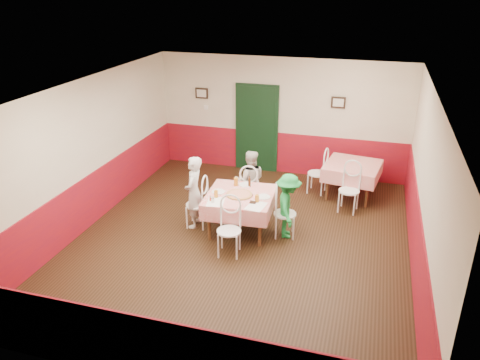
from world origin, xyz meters
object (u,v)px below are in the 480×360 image
(chair_right, at_px, (285,214))
(pizza, at_px, (239,194))
(diner_left, at_px, (194,192))
(main_table, at_px, (240,213))
(beer_bottle, at_px, (249,182))
(glass_b, at_px, (257,198))
(second_table, at_px, (351,180))
(wallet, at_px, (253,202))
(chair_second_b, at_px, (349,191))
(glass_c, at_px, (236,182))
(diner_far, at_px, (250,181))
(chair_far, at_px, (249,191))
(chair_left, at_px, (197,205))
(diner_right, at_px, (288,206))
(chair_near, at_px, (229,231))
(chair_second_a, at_px, (317,173))
(glass_a, at_px, (216,194))

(chair_right, height_order, pizza, chair_right)
(chair_right, xyz_separation_m, diner_left, (-1.75, -0.10, 0.26))
(main_table, height_order, beer_bottle, beer_bottle)
(glass_b, bearing_deg, diner_left, 172.66)
(second_table, relative_size, wallet, 10.18)
(chair_second_b, bearing_deg, glass_c, -145.54)
(chair_right, xyz_separation_m, diner_far, (-0.90, 0.85, 0.20))
(chair_far, bearing_deg, chair_left, 38.18)
(main_table, height_order, chair_left, chair_left)
(diner_right, bearing_deg, chair_left, 80.07)
(glass_c, distance_m, diner_left, 0.84)
(diner_right, bearing_deg, second_table, -39.00)
(chair_left, bearing_deg, main_table, 90.27)
(chair_second_b, relative_size, diner_far, 0.69)
(chair_near, distance_m, pizza, 0.88)
(second_table, relative_size, glass_b, 8.46)
(wallet, distance_m, diner_far, 1.24)
(chair_near, xyz_separation_m, diner_left, (-0.95, 0.80, 0.26))
(chair_second_a, relative_size, glass_a, 6.85)
(chair_far, relative_size, chair_near, 1.00)
(glass_a, relative_size, diner_right, 0.11)
(chair_near, height_order, chair_second_a, same)
(glass_b, bearing_deg, chair_second_b, 46.66)
(main_table, distance_m, second_table, 2.88)
(glass_c, bearing_deg, chair_near, -78.92)
(chair_right, distance_m, glass_b, 0.66)
(main_table, relative_size, diner_far, 0.94)
(glass_a, height_order, diner_right, diner_right)
(chair_left, relative_size, diner_right, 0.73)
(main_table, xyz_separation_m, second_table, (1.91, 2.16, 0.00))
(glass_b, relative_size, glass_c, 0.87)
(chair_right, bearing_deg, chair_far, 36.28)
(main_table, height_order, pizza, pizza)
(chair_far, xyz_separation_m, chair_near, (0.10, -1.70, 0.00))
(chair_far, xyz_separation_m, glass_c, (-0.14, -0.48, 0.39))
(main_table, xyz_separation_m, glass_c, (-0.19, 0.37, 0.46))
(second_table, relative_size, chair_right, 1.24)
(wallet, bearing_deg, glass_a, 173.96)
(chair_second_a, bearing_deg, chair_second_b, 53.29)
(chair_left, height_order, glass_b, chair_left)
(glass_b, bearing_deg, wallet, -134.82)
(wallet, xyz_separation_m, diner_right, (0.58, 0.33, -0.15))
(chair_right, relative_size, chair_far, 1.00)
(diner_far, bearing_deg, glass_c, 58.00)
(chair_right, height_order, wallet, chair_right)
(pizza, height_order, glass_b, glass_b)
(diner_left, bearing_deg, glass_a, 65.06)
(chair_near, height_order, chair_second_b, same)
(chair_second_b, relative_size, diner_right, 0.73)
(chair_second_b, distance_m, glass_b, 2.26)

